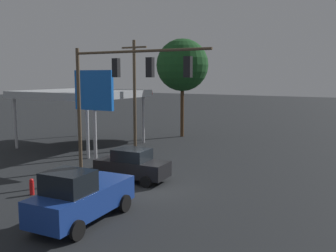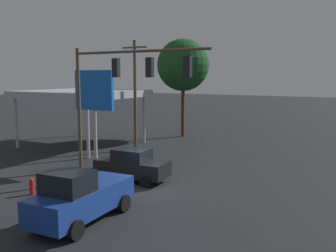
{
  "view_description": "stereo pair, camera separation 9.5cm",
  "coord_description": "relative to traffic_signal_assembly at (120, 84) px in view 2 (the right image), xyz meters",
  "views": [
    {
      "loc": [
        -10.87,
        17.29,
        6.25
      ],
      "look_at": [
        0.0,
        -2.0,
        3.26
      ],
      "focal_mm": 40.0,
      "sensor_mm": 36.0,
      "label": 1
    },
    {
      "loc": [
        -10.95,
        17.24,
        6.25
      ],
      "look_at": [
        0.0,
        -2.0,
        3.26
      ],
      "focal_mm": 40.0,
      "sensor_mm": 36.0,
      "label": 2
    }
  ],
  "objects": [
    {
      "name": "fire_hydrant",
      "position": [
        3.67,
        3.01,
        -5.38
      ],
      "size": [
        0.24,
        0.24,
        0.88
      ],
      "color": "red",
      "rests_on": "ground"
    },
    {
      "name": "ground_plane",
      "position": [
        -1.1,
        -1.16,
        -5.82
      ],
      "size": [
        200.0,
        200.0,
        0.0
      ],
      "primitive_type": "plane",
      "color": "black"
    },
    {
      "name": "pickup_parked",
      "position": [
        -1.16,
        4.54,
        -4.71
      ],
      "size": [
        2.51,
        5.31,
        2.4
      ],
      "rotation": [
        0.0,
        0.0,
        1.63
      ],
      "color": "navy",
      "rests_on": "ground"
    },
    {
      "name": "traffic_signal_assembly",
      "position": [
        0.0,
        0.0,
        0.0
      ],
      "size": [
        8.27,
        0.43,
        7.78
      ],
      "color": "brown",
      "rests_on": "ground"
    },
    {
      "name": "sedan_waiting",
      "position": [
        0.63,
        -1.85,
        -4.87
      ],
      "size": [
        4.52,
        2.31,
        1.93
      ],
      "rotation": [
        0.0,
        0.0,
        0.07
      ],
      "color": "black",
      "rests_on": "ground"
    },
    {
      "name": "gas_station_canopy",
      "position": [
        11.08,
        -9.09,
        -1.21
      ],
      "size": [
        9.29,
        8.97,
        4.95
      ],
      "color": "#B2B7BC",
      "rests_on": "ground"
    },
    {
      "name": "utility_pole",
      "position": [
        5.82,
        -9.76,
        -0.96
      ],
      "size": [
        2.4,
        0.26,
        9.15
      ],
      "color": "brown",
      "rests_on": "ground"
    },
    {
      "name": "street_tree",
      "position": [
        5.55,
        -17.93,
        1.48
      ],
      "size": [
        5.28,
        5.28,
        9.96
      ],
      "color": "#4C331E",
      "rests_on": "ground"
    },
    {
      "name": "price_sign",
      "position": [
        4.59,
        -3.2,
        -0.84
      ],
      "size": [
        3.12,
        0.27,
        6.61
      ],
      "color": "#B7B7BC",
      "rests_on": "ground"
    }
  ]
}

